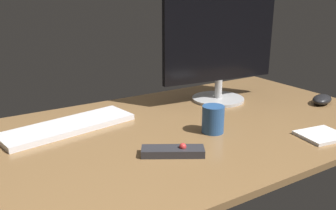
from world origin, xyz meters
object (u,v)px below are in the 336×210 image
(computer_mouse, at_px, (322,99))
(notepad, at_px, (321,135))
(monitor, at_px, (220,41))
(keyboard, at_px, (69,126))
(media_remote, at_px, (173,151))
(coffee_mug, at_px, (213,119))

(computer_mouse, height_order, notepad, computer_mouse)
(monitor, distance_m, keyboard, 0.67)
(monitor, distance_m, notepad, 0.54)
(computer_mouse, distance_m, notepad, 0.37)
(keyboard, distance_m, media_remote, 0.40)
(media_remote, distance_m, notepad, 0.48)
(media_remote, distance_m, coffee_mug, 0.22)
(media_remote, relative_size, notepad, 1.31)
(coffee_mug, relative_size, notepad, 0.65)
(coffee_mug, bearing_deg, media_remote, -159.12)
(keyboard, relative_size, media_remote, 2.45)
(monitor, distance_m, media_remote, 0.61)
(monitor, height_order, computer_mouse, monitor)
(monitor, bearing_deg, notepad, -81.90)
(computer_mouse, xyz_separation_m, notepad, (-0.30, -0.22, -0.01))
(keyboard, distance_m, notepad, 0.81)
(media_remote, relative_size, coffee_mug, 2.01)
(monitor, bearing_deg, keyboard, -174.88)
(coffee_mug, bearing_deg, monitor, 47.81)
(computer_mouse, bearing_deg, notepad, -163.44)
(monitor, distance_m, computer_mouse, 0.47)
(monitor, relative_size, keyboard, 1.16)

